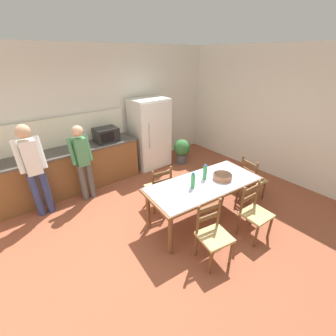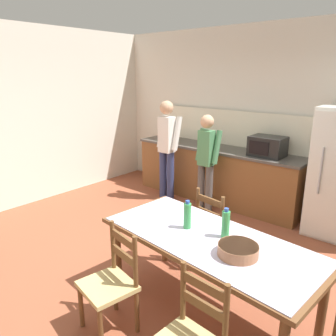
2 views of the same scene
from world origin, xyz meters
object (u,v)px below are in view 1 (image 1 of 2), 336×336
(dining_table, at_px, (204,187))
(person_at_sink, at_px, (34,167))
(chair_side_far_left, at_px, (159,188))
(chair_head_end, at_px, (251,179))
(microwave, at_px, (106,135))
(person_at_counter, at_px, (83,160))
(bottle_near_centre, at_px, (193,181))
(chair_side_near_right, at_px, (255,213))
(bottle_off_centre, at_px, (205,172))
(serving_bowl, at_px, (222,176))
(chair_side_near_left, at_px, (213,235))
(refrigerator, at_px, (150,134))
(potted_plant, at_px, (182,150))

(dining_table, distance_m, person_at_sink, 2.92)
(chair_side_far_left, distance_m, chair_head_end, 1.88)
(microwave, relative_size, person_at_counter, 0.32)
(dining_table, distance_m, chair_side_far_left, 0.89)
(bottle_near_centre, distance_m, chair_side_near_right, 1.10)
(chair_side_far_left, xyz_separation_m, person_at_counter, (-0.95, 1.17, 0.43))
(bottle_off_centre, distance_m, chair_head_end, 1.28)
(bottle_off_centre, height_order, person_at_counter, person_at_counter)
(microwave, height_order, dining_table, microwave)
(dining_table, distance_m, bottle_off_centre, 0.25)
(dining_table, bearing_deg, chair_side_near_right, -63.68)
(bottle_near_centre, distance_m, person_at_sink, 2.72)
(dining_table, bearing_deg, bottle_off_centre, 42.25)
(serving_bowl, xyz_separation_m, chair_side_far_left, (-0.72, 0.86, -0.38))
(bottle_near_centre, relative_size, chair_side_near_left, 0.30)
(microwave, distance_m, person_at_counter, 0.93)
(refrigerator, xyz_separation_m, chair_side_far_left, (-0.95, -1.68, -0.43))
(chair_side_far_left, xyz_separation_m, person_at_sink, (-1.77, 1.20, 0.52))
(microwave, distance_m, potted_plant, 2.06)
(person_at_counter, distance_m, potted_plant, 2.67)
(microwave, height_order, person_at_sink, person_at_sink)
(bottle_off_centre, distance_m, person_at_sink, 2.93)
(bottle_near_centre, xyz_separation_m, chair_side_near_left, (-0.26, -0.71, -0.45))
(chair_side_far_left, distance_m, potted_plant, 2.09)
(refrigerator, bearing_deg, microwave, 179.07)
(refrigerator, height_order, bottle_off_centre, refrigerator)
(person_at_sink, bearing_deg, bottle_near_centre, -135.52)
(microwave, bearing_deg, bottle_off_centre, -73.62)
(dining_table, relative_size, potted_plant, 3.09)
(chair_head_end, height_order, person_at_sink, person_at_sink)
(refrigerator, bearing_deg, person_at_counter, -165.27)
(microwave, height_order, chair_head_end, microwave)
(chair_side_near_right, bearing_deg, serving_bowl, 96.78)
(bottle_near_centre, bearing_deg, person_at_sink, 134.48)
(chair_side_far_left, bearing_deg, bottle_off_centre, 135.19)
(bottle_near_centre, bearing_deg, person_at_counter, 119.48)
(chair_side_near_right, xyz_separation_m, person_at_sink, (-2.53, 2.73, 0.52))
(bottle_off_centre, relative_size, person_at_sink, 0.16)
(chair_side_far_left, bearing_deg, microwave, -74.38)
(bottle_off_centre, bearing_deg, dining_table, -137.75)
(chair_side_far_left, relative_size, person_at_sink, 0.53)
(serving_bowl, distance_m, chair_side_near_right, 0.77)
(bottle_near_centre, xyz_separation_m, chair_side_near_right, (0.63, -0.79, -0.45))
(person_at_counter, bearing_deg, bottle_off_centre, -141.95)
(potted_plant, bearing_deg, person_at_counter, -178.44)
(bottle_near_centre, height_order, person_at_sink, person_at_sink)
(bottle_off_centre, bearing_deg, serving_bowl, -40.21)
(dining_table, bearing_deg, bottle_near_centre, 174.73)
(chair_side_near_left, bearing_deg, bottle_off_centre, 62.29)
(dining_table, bearing_deg, person_at_counter, 124.47)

